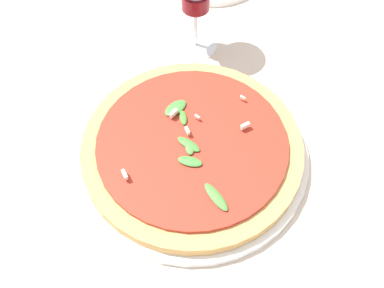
{
  "coord_description": "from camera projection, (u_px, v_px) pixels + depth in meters",
  "views": [
    {
      "loc": [
        0.36,
        -0.01,
        0.54
      ],
      "look_at": [
        0.01,
        -0.02,
        0.03
      ],
      "focal_mm": 42.0,
      "sensor_mm": 36.0,
      "label": 1
    }
  ],
  "objects": [
    {
      "name": "ground_plane",
      "position": [
        207.0,
        149.0,
        0.65
      ],
      "size": [
        6.0,
        6.0,
        0.0
      ],
      "primitive_type": "plane",
      "color": "beige"
    },
    {
      "name": "pizza_arugula_main",
      "position": [
        192.0,
        149.0,
        0.63
      ],
      "size": [
        0.33,
        0.33,
        0.05
      ],
      "color": "white",
      "rests_on": "ground_plane"
    }
  ]
}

